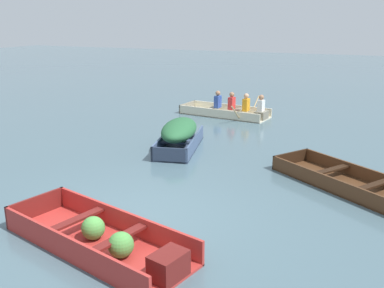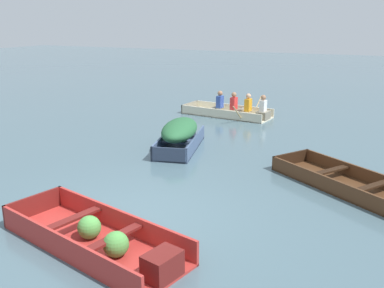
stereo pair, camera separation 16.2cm
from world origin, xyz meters
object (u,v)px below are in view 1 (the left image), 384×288
dinghy_red_foreground (105,240)px  skiff_dark_varnish_near_moored (357,186)px  skiff_slate_blue_mid_moored (179,133)px  rowboat_cream_with_crew (231,110)px

dinghy_red_foreground → skiff_dark_varnish_near_moored: (3.34, 4.07, -0.05)m
skiff_slate_blue_mid_moored → rowboat_cream_with_crew: rowboat_cream_with_crew is taller
dinghy_red_foreground → skiff_slate_blue_mid_moored: skiff_slate_blue_mid_moored is taller
skiff_dark_varnish_near_moored → rowboat_cream_with_crew: 7.30m
skiff_dark_varnish_near_moored → skiff_slate_blue_mid_moored: 4.78m
dinghy_red_foreground → skiff_dark_varnish_near_moored: 5.27m
skiff_dark_varnish_near_moored → rowboat_cream_with_crew: (-4.68, 5.59, 0.11)m
skiff_dark_varnish_near_moored → skiff_slate_blue_mid_moored: bearing=165.6°
dinghy_red_foreground → skiff_dark_varnish_near_moored: dinghy_red_foreground is taller
skiff_slate_blue_mid_moored → dinghy_red_foreground: bearing=-76.4°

